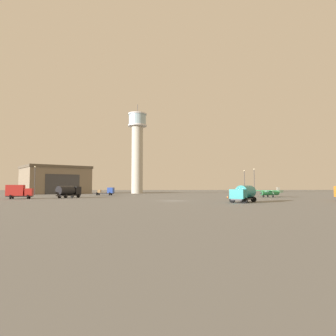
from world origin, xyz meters
TOP-DOWN VIEW (x-y plane):
  - ground_plane at (0.00, 0.00)m, footprint 400.00×400.00m
  - control_tower at (-10.25, 66.65)m, footprint 7.91×7.91m
  - hangar at (-43.29, 63.97)m, footprint 31.09×29.92m
  - airplane_green at (27.37, 18.58)m, footprint 7.03×8.90m
  - truck_box_red at (-35.00, 11.27)m, footprint 5.93×3.97m
  - truck_flatbed_blue at (-18.82, 39.49)m, footprint 6.77×3.79m
  - truck_fuel_tanker_black at (-25.19, 16.83)m, footprint 5.33×6.69m
  - truck_fuel_tanker_teal at (12.16, -7.04)m, footprint 6.14×6.90m
  - light_post_west at (27.82, 41.63)m, footprint 0.44×0.44m
  - light_post_east at (31.27, 41.59)m, footprint 0.44×0.44m
  - light_post_north at (-43.04, 41.92)m, footprint 0.44×0.44m
  - traffic_cone_near_left at (14.08, 11.82)m, footprint 0.36×0.36m

SIDE VIEW (x-z plane):
  - ground_plane at x=0.00m, z-range 0.00..0.00m
  - traffic_cone_near_left at x=14.08m, z-range -0.01..0.73m
  - truck_flatbed_blue at x=-18.82m, z-range -0.03..2.52m
  - airplane_green at x=27.37m, z-range -0.09..2.58m
  - truck_fuel_tanker_teal at x=12.16m, z-range 0.14..3.18m
  - truck_fuel_tanker_black at x=-25.19m, z-range 0.20..3.20m
  - truck_box_red at x=-35.00m, z-range 0.13..3.36m
  - light_post_west at x=27.82m, z-range 0.83..9.40m
  - light_post_east at x=31.27m, z-range 0.84..9.94m
  - hangar at x=-43.29m, z-range 0.02..11.10m
  - light_post_north at x=-43.04m, z-range 0.85..10.54m
  - control_tower at x=-10.25m, z-range 0.68..38.68m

